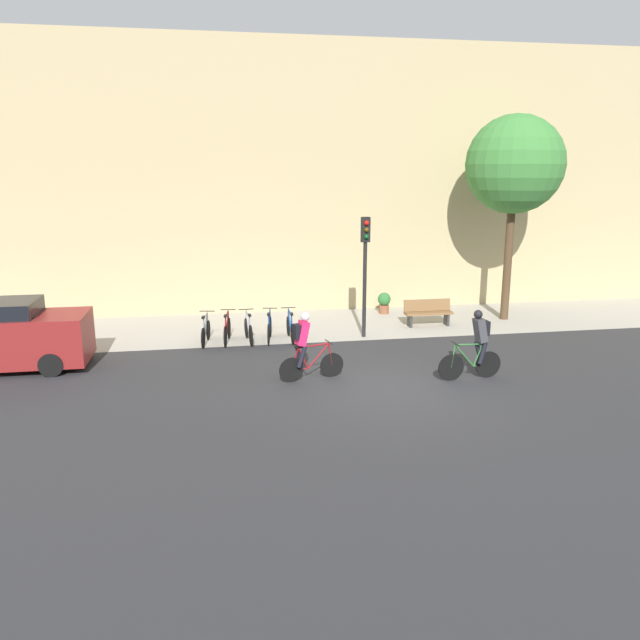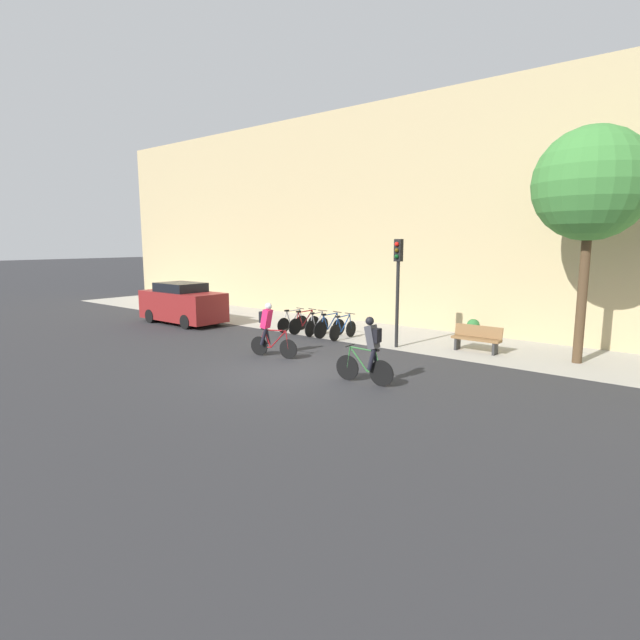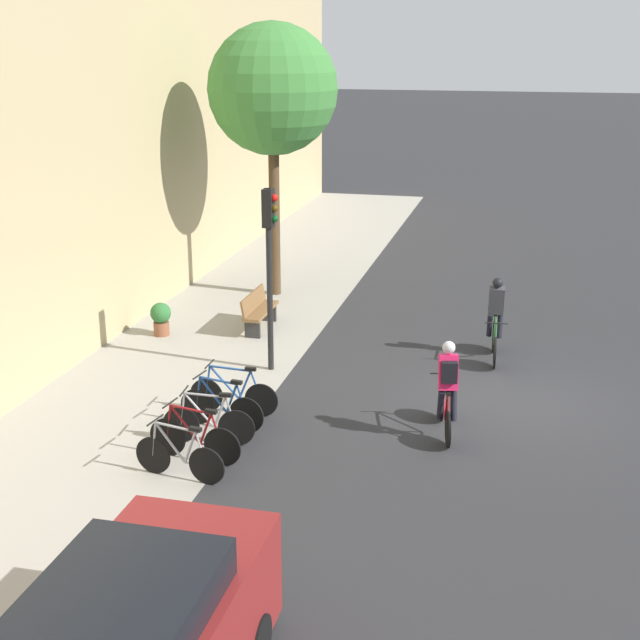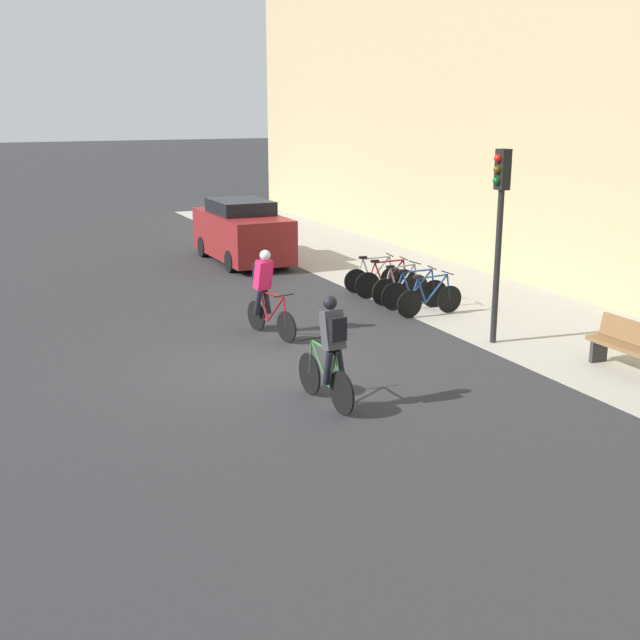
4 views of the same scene
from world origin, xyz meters
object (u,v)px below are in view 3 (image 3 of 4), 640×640
parked_bike_3 (222,407)px  bench (259,310)px  parked_bike_0 (180,456)px  potted_plant (161,317)px  parked_bike_1 (195,438)px  parked_bike_2 (209,422)px  traffic_light_pole (269,247)px  cyclist_grey (496,315)px  parked_bike_4 (234,394)px  cyclist_pink (447,387)px

parked_bike_3 → bench: bearing=10.7°
parked_bike_0 → bench: bearing=7.9°
parked_bike_0 → potted_plant: size_ratio=2.01×
parked_bike_1 → potted_plant: (5.81, 3.09, 0.04)m
parked_bike_2 → traffic_light_pole: size_ratio=0.42×
cyclist_grey → parked_bike_4: cyclist_grey is taller
cyclist_grey → bench: size_ratio=1.09×
parked_bike_4 → potted_plant: bearing=38.7°
cyclist_grey → parked_bike_2: (-5.47, 4.46, -0.56)m
parked_bike_1 → parked_bike_3: 1.29m
parked_bike_0 → parked_bike_2: parked_bike_2 is taller
cyclist_pink → parked_bike_4: 3.92m
parked_bike_0 → parked_bike_3: (1.94, 0.00, 0.01)m
parked_bike_1 → parked_bike_2: parked_bike_1 is taller
traffic_light_pole → bench: size_ratio=2.31×
parked_bike_0 → bench: 7.50m
bench → parked_bike_4: bearing=-167.9°
cyclist_grey → traffic_light_pole: traffic_light_pole is taller
parked_bike_4 → potted_plant: (3.87, 3.09, 0.05)m
parked_bike_3 → parked_bike_4: parked_bike_3 is taller
parked_bike_1 → traffic_light_pole: 4.83m
parked_bike_0 → parked_bike_2: 1.30m
cyclist_grey → traffic_light_pole: size_ratio=0.47×
parked_bike_0 → bench: size_ratio=0.96×
cyclist_pink → parked_bike_0: 4.63m
cyclist_pink → parked_bike_3: bearing=97.8°
parked_bike_1 → traffic_light_pole: bearing=-0.2°
cyclist_pink → parked_bike_3: (-0.53, 3.88, -0.55)m
parked_bike_1 → parked_bike_4: (1.94, -0.00, -0.01)m
cyclist_pink → parked_bike_4: (0.12, 3.87, -0.56)m
parked_bike_0 → potted_plant: (6.46, 3.09, 0.05)m
parked_bike_2 → parked_bike_3: bearing=0.0°
cyclist_pink → parked_bike_2: (-1.18, 3.88, -0.56)m
cyclist_grey → bench: cyclist_grey is taller
parked_bike_4 → traffic_light_pole: bearing=-0.4°
parked_bike_3 → bench: size_ratio=1.00×
parked_bike_4 → potted_plant: parked_bike_4 is taller
parked_bike_4 → potted_plant: 4.95m
parked_bike_0 → potted_plant: parked_bike_0 is taller
potted_plant → cyclist_pink: bearing=-119.8°
parked_bike_4 → bench: (4.84, 1.04, 0.08)m
cyclist_pink → parked_bike_0: size_ratio=1.12×
parked_bike_3 → traffic_light_pole: (3.00, -0.02, 2.21)m
parked_bike_2 → cyclist_pink: bearing=-73.1°
bench → potted_plant: bench is taller
cyclist_grey → bench: 5.56m
parked_bike_0 → bench: parked_bike_0 is taller
parked_bike_2 → parked_bike_4: (1.30, -0.00, -0.00)m
parked_bike_1 → parked_bike_4: size_ratio=0.98×
traffic_light_pole → bench: bearing=22.9°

